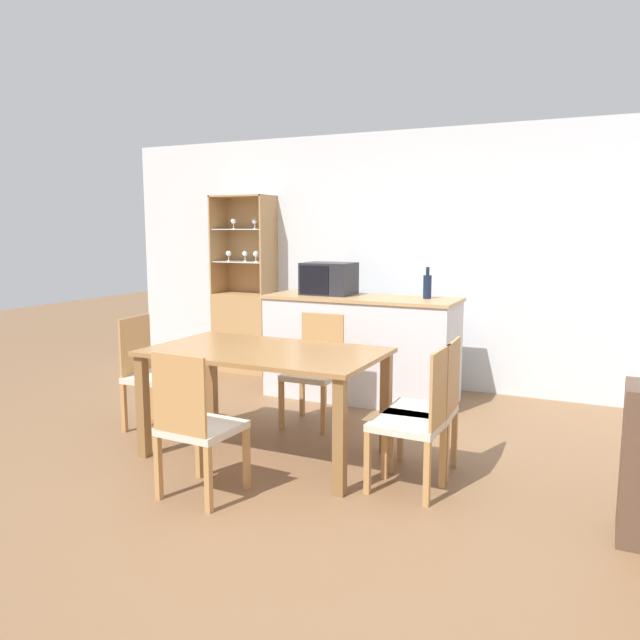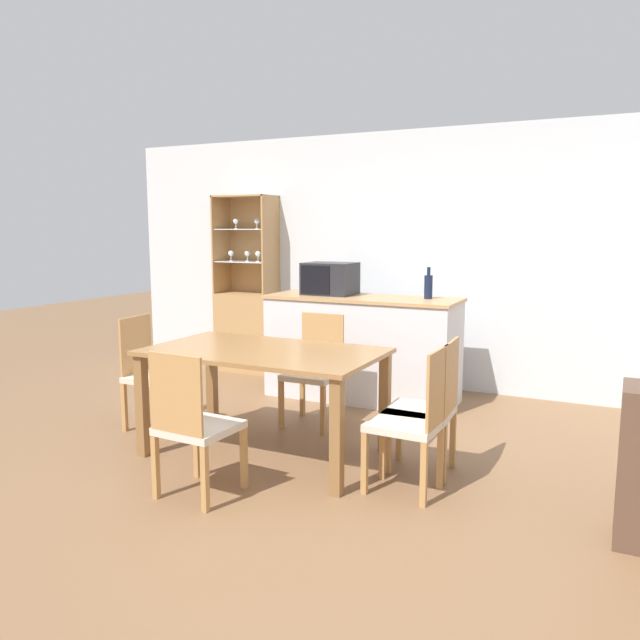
# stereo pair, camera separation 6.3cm
# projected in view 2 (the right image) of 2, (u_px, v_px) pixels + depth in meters

# --- Properties ---
(ground_plane) EXTENTS (18.00, 18.00, 0.00)m
(ground_plane) POSITION_uv_depth(u_px,v_px,m) (289.00, 473.00, 4.10)
(ground_plane) COLOR brown
(wall_back) EXTENTS (6.80, 0.06, 2.55)m
(wall_back) POSITION_uv_depth(u_px,v_px,m) (415.00, 260.00, 6.25)
(wall_back) COLOR silver
(wall_back) RESTS_ON ground_plane
(kitchen_counter) EXTENTS (1.79, 0.64, 0.97)m
(kitchen_counter) POSITION_uv_depth(u_px,v_px,m) (362.00, 348.00, 5.82)
(kitchen_counter) COLOR silver
(kitchen_counter) RESTS_ON ground_plane
(display_cabinet) EXTENTS (0.66, 0.37, 1.94)m
(display_cabinet) POSITION_uv_depth(u_px,v_px,m) (247.00, 319.00, 6.98)
(display_cabinet) COLOR tan
(display_cabinet) RESTS_ON ground_plane
(dining_table) EXTENTS (1.62, 0.94, 0.76)m
(dining_table) POSITION_uv_depth(u_px,v_px,m) (264.00, 364.00, 4.35)
(dining_table) COLOR olive
(dining_table) RESTS_ON ground_plane
(dining_chair_side_right_far) EXTENTS (0.43, 0.43, 0.89)m
(dining_chair_side_right_far) POSITION_uv_depth(u_px,v_px,m) (427.00, 409.00, 4.01)
(dining_chair_side_right_far) COLOR beige
(dining_chair_side_right_far) RESTS_ON ground_plane
(dining_chair_side_right_near) EXTENTS (0.43, 0.43, 0.89)m
(dining_chair_side_right_near) POSITION_uv_depth(u_px,v_px,m) (413.00, 421.00, 3.76)
(dining_chair_side_right_near) COLOR beige
(dining_chair_side_right_near) RESTS_ON ground_plane
(dining_chair_head_far) EXTENTS (0.41, 0.41, 0.89)m
(dining_chair_head_far) POSITION_uv_depth(u_px,v_px,m) (315.00, 371.00, 5.09)
(dining_chair_head_far) COLOR beige
(dining_chair_head_far) RESTS_ON ground_plane
(dining_chair_side_left_far) EXTENTS (0.44, 0.44, 0.89)m
(dining_chair_side_left_far) POSITION_uv_depth(u_px,v_px,m) (152.00, 373.00, 5.00)
(dining_chair_side_left_far) COLOR beige
(dining_chair_side_left_far) RESTS_ON ground_plane
(dining_chair_head_near) EXTENTS (0.43, 0.43, 0.89)m
(dining_chair_head_near) POSITION_uv_depth(u_px,v_px,m) (194.00, 425.00, 3.68)
(dining_chair_head_near) COLOR beige
(dining_chair_head_near) RESTS_ON ground_plane
(microwave) EXTENTS (0.47, 0.38, 0.30)m
(microwave) POSITION_uv_depth(u_px,v_px,m) (330.00, 279.00, 5.91)
(microwave) COLOR #232328
(microwave) RESTS_ON kitchen_counter
(wine_bottle) EXTENTS (0.07, 0.07, 0.28)m
(wine_bottle) POSITION_uv_depth(u_px,v_px,m) (428.00, 286.00, 5.56)
(wine_bottle) COLOR #141E38
(wine_bottle) RESTS_ON kitchen_counter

